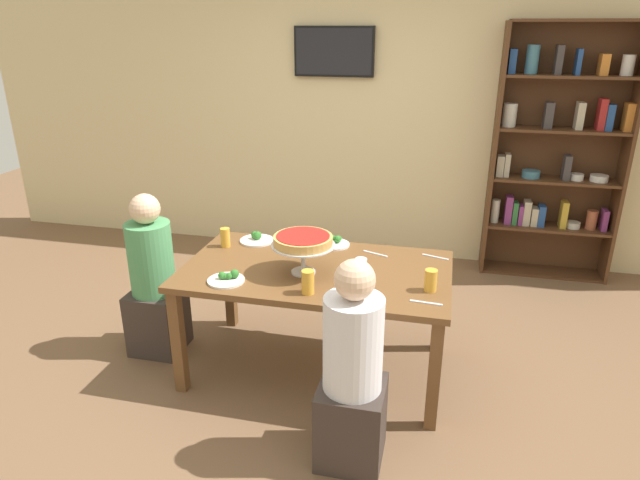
{
  "coord_description": "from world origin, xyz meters",
  "views": [
    {
      "loc": [
        0.75,
        -3.08,
        2.17
      ],
      "look_at": [
        0.0,
        0.1,
        0.89
      ],
      "focal_mm": 30.98,
      "sensor_mm": 36.0,
      "label": 1
    }
  ],
  "objects_px": {
    "salad_plate_far_diner": "(257,239)",
    "cutlery_spare_fork": "(426,303)",
    "bookshelf": "(556,154)",
    "diner_head_west": "(154,286)",
    "salad_plate_spare": "(334,242)",
    "cutlery_knife_near": "(435,257)",
    "diner_near_right": "(352,380)",
    "cutlery_fork_far": "(355,299)",
    "deep_dish_pizza_stand": "(303,242)",
    "water_glass_clear_near": "(361,266)",
    "cutlery_fork_near": "(375,254)",
    "dining_table": "(316,280)",
    "cutlery_knife_far": "(288,246)",
    "television": "(334,52)",
    "salad_plate_near_diner": "(227,279)",
    "beer_glass_amber_spare": "(225,237)",
    "beer_glass_amber_tall": "(431,280)",
    "beer_glass_amber_short": "(308,282)"
  },
  "relations": [
    {
      "from": "diner_head_west",
      "to": "cutlery_spare_fork",
      "type": "height_order",
      "value": "diner_head_west"
    },
    {
      "from": "television",
      "to": "cutlery_fork_far",
      "type": "bearing_deg",
      "value": -75.25
    },
    {
      "from": "salad_plate_spare",
      "to": "water_glass_clear_near",
      "type": "xyz_separation_m",
      "value": [
        0.26,
        -0.42,
        0.03
      ]
    },
    {
      "from": "water_glass_clear_near",
      "to": "cutlery_fork_near",
      "type": "bearing_deg",
      "value": 82.25
    },
    {
      "from": "salad_plate_far_diner",
      "to": "beer_glass_amber_tall",
      "type": "relative_size",
      "value": 1.83
    },
    {
      "from": "television",
      "to": "diner_head_west",
      "type": "distance_m",
      "value": 2.69
    },
    {
      "from": "cutlery_knife_near",
      "to": "beer_glass_amber_spare",
      "type": "bearing_deg",
      "value": 22.86
    },
    {
      "from": "diner_head_west",
      "to": "salad_plate_near_diner",
      "type": "distance_m",
      "value": 0.78
    },
    {
      "from": "cutlery_fork_far",
      "to": "cutlery_knife_far",
      "type": "xyz_separation_m",
      "value": [
        -0.59,
        0.67,
        0.0
      ]
    },
    {
      "from": "bookshelf",
      "to": "cutlery_fork_far",
      "type": "relative_size",
      "value": 12.29
    },
    {
      "from": "cutlery_knife_far",
      "to": "cutlery_knife_near",
      "type": "bearing_deg",
      "value": -175.09
    },
    {
      "from": "salad_plate_near_diner",
      "to": "water_glass_clear_near",
      "type": "relative_size",
      "value": 2.21
    },
    {
      "from": "bookshelf",
      "to": "cutlery_fork_near",
      "type": "distance_m",
      "value": 2.2
    },
    {
      "from": "beer_glass_amber_short",
      "to": "cutlery_knife_near",
      "type": "relative_size",
      "value": 0.77
    },
    {
      "from": "cutlery_fork_far",
      "to": "cutlery_knife_far",
      "type": "height_order",
      "value": "same"
    },
    {
      "from": "cutlery_fork_near",
      "to": "cutlery_spare_fork",
      "type": "xyz_separation_m",
      "value": [
        0.37,
        -0.63,
        0.0
      ]
    },
    {
      "from": "diner_head_west",
      "to": "cutlery_fork_far",
      "type": "relative_size",
      "value": 6.39
    },
    {
      "from": "bookshelf",
      "to": "cutlery_spare_fork",
      "type": "height_order",
      "value": "bookshelf"
    },
    {
      "from": "deep_dish_pizza_stand",
      "to": "water_glass_clear_near",
      "type": "xyz_separation_m",
      "value": [
        0.35,
        0.07,
        -0.15
      ]
    },
    {
      "from": "bookshelf",
      "to": "salad_plate_spare",
      "type": "relative_size",
      "value": 10.23
    },
    {
      "from": "salad_plate_near_diner",
      "to": "beer_glass_amber_spare",
      "type": "height_order",
      "value": "beer_glass_amber_spare"
    },
    {
      "from": "beer_glass_amber_spare",
      "to": "cutlery_knife_near",
      "type": "xyz_separation_m",
      "value": [
        1.42,
        0.14,
        -0.06
      ]
    },
    {
      "from": "diner_head_west",
      "to": "cutlery_fork_far",
      "type": "bearing_deg",
      "value": -13.37
    },
    {
      "from": "television",
      "to": "beer_glass_amber_tall",
      "type": "distance_m",
      "value": 2.75
    },
    {
      "from": "salad_plate_far_diner",
      "to": "cutlery_knife_far",
      "type": "xyz_separation_m",
      "value": [
        0.24,
        -0.04,
        -0.02
      ]
    },
    {
      "from": "television",
      "to": "cutlery_fork_near",
      "type": "distance_m",
      "value": 2.26
    },
    {
      "from": "salad_plate_far_diner",
      "to": "beer_glass_amber_tall",
      "type": "xyz_separation_m",
      "value": [
        1.23,
        -0.51,
        0.05
      ]
    },
    {
      "from": "television",
      "to": "deep_dish_pizza_stand",
      "type": "relative_size",
      "value": 1.9
    },
    {
      "from": "diner_near_right",
      "to": "deep_dish_pizza_stand",
      "type": "relative_size",
      "value": 2.95
    },
    {
      "from": "dining_table",
      "to": "salad_plate_spare",
      "type": "distance_m",
      "value": 0.41
    },
    {
      "from": "salad_plate_far_diner",
      "to": "cutlery_spare_fork",
      "type": "height_order",
      "value": "salad_plate_far_diner"
    },
    {
      "from": "diner_near_right",
      "to": "cutlery_fork_far",
      "type": "xyz_separation_m",
      "value": [
        -0.06,
        0.4,
        0.25
      ]
    },
    {
      "from": "diner_head_west",
      "to": "beer_glass_amber_spare",
      "type": "relative_size",
      "value": 8.71
    },
    {
      "from": "deep_dish_pizza_stand",
      "to": "beer_glass_amber_spare",
      "type": "relative_size",
      "value": 2.95
    },
    {
      "from": "beer_glass_amber_short",
      "to": "beer_glass_amber_tall",
      "type": "bearing_deg",
      "value": 15.76
    },
    {
      "from": "bookshelf",
      "to": "cutlery_spare_fork",
      "type": "distance_m",
      "value": 2.56
    },
    {
      "from": "diner_near_right",
      "to": "salad_plate_far_diner",
      "type": "height_order",
      "value": "diner_near_right"
    },
    {
      "from": "dining_table",
      "to": "diner_near_right",
      "type": "distance_m",
      "value": 0.86
    },
    {
      "from": "diner_near_right",
      "to": "cutlery_fork_near",
      "type": "height_order",
      "value": "diner_near_right"
    },
    {
      "from": "cutlery_knife_near",
      "to": "cutlery_spare_fork",
      "type": "relative_size",
      "value": 1.0
    },
    {
      "from": "bookshelf",
      "to": "diner_head_west",
      "type": "bearing_deg",
      "value": -144.17
    },
    {
      "from": "diner_head_west",
      "to": "beer_glass_amber_tall",
      "type": "height_order",
      "value": "diner_head_west"
    },
    {
      "from": "salad_plate_spare",
      "to": "cutlery_knife_near",
      "type": "distance_m",
      "value": 0.7
    },
    {
      "from": "deep_dish_pizza_stand",
      "to": "cutlery_fork_near",
      "type": "relative_size",
      "value": 2.16
    },
    {
      "from": "cutlery_fork_far",
      "to": "cutlery_knife_far",
      "type": "bearing_deg",
      "value": 145.48
    },
    {
      "from": "salad_plate_spare",
      "to": "deep_dish_pizza_stand",
      "type": "bearing_deg",
      "value": -100.31
    },
    {
      "from": "diner_head_west",
      "to": "salad_plate_near_diner",
      "type": "xyz_separation_m",
      "value": [
        0.67,
        -0.29,
        0.27
      ]
    },
    {
      "from": "bookshelf",
      "to": "cutlery_spare_fork",
      "type": "relative_size",
      "value": 12.29
    },
    {
      "from": "bookshelf",
      "to": "cutlery_knife_far",
      "type": "distance_m",
      "value": 2.62
    },
    {
      "from": "dining_table",
      "to": "water_glass_clear_near",
      "type": "height_order",
      "value": "water_glass_clear_near"
    }
  ]
}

